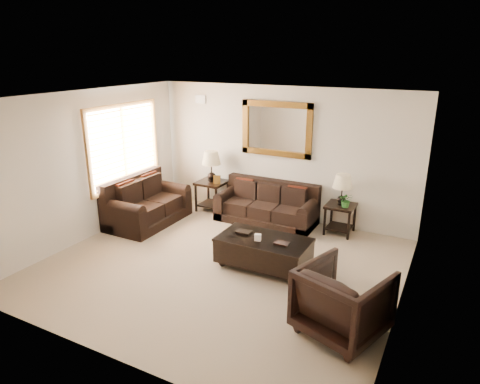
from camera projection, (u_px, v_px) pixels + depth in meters
The scene contains 11 objects.
room at pixel (219, 187), 6.57m from camera, with size 5.51×5.01×2.71m.
window at pixel (124, 146), 8.45m from camera, with size 0.07×1.96×1.66m.
mirror at pixel (276, 129), 8.54m from camera, with size 1.50×0.06×1.10m.
air_vent at pixel (201, 99), 9.18m from camera, with size 0.25×0.02×0.18m, color #999999.
sofa at pixel (267, 207), 8.72m from camera, with size 2.00×0.86×0.82m.
loveseat at pixel (145, 206), 8.66m from camera, with size 1.00×1.69×0.95m.
end_table_left at pixel (212, 172), 9.19m from camera, with size 0.60×0.60×1.31m.
end_table_right at pixel (342, 195), 8.00m from camera, with size 0.53×0.53×1.17m.
coffee_table at pixel (264, 249), 6.85m from camera, with size 1.47×0.79×0.62m.
armchair at pixel (343, 298), 5.18m from camera, with size 0.94×0.88×0.97m, color black.
potted_plant at pixel (346, 202), 7.89m from camera, with size 0.25×0.28×0.22m, color #276121.
Camera 1 is at (3.19, -5.40, 3.33)m, focal length 32.00 mm.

